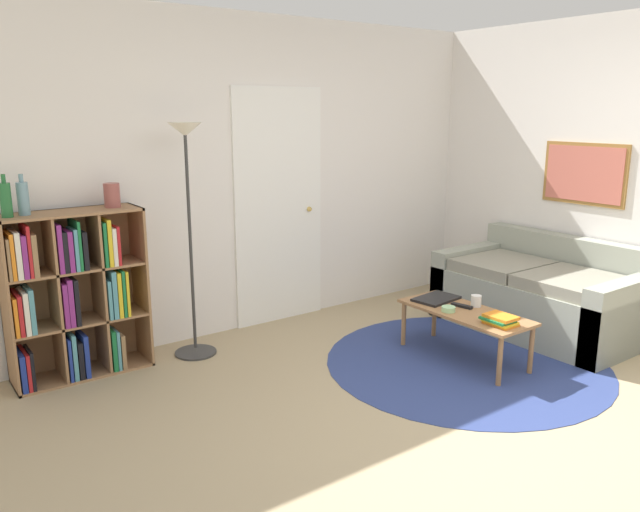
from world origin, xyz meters
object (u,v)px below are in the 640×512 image
(floor_lamp, at_px, (188,185))
(laptop, at_px, (436,299))
(couch, at_px, (543,296))
(coffee_table, at_px, (465,316))
(cup, at_px, (476,301))
(bottle_left, at_px, (6,199))
(bottle_middle, at_px, (23,198))
(bowl, at_px, (448,309))
(bookshelf, at_px, (72,294))
(vase_on_shelf, at_px, (112,195))

(floor_lamp, xyz_separation_m, laptop, (1.62, -0.97, -0.91))
(couch, height_order, coffee_table, couch)
(coffee_table, height_order, laptop, laptop)
(laptop, bearing_deg, cup, -67.03)
(laptop, xyz_separation_m, bottle_left, (-2.81, 1.08, 0.90))
(coffee_table, distance_m, bottle_middle, 3.18)
(laptop, height_order, bottle_left, bottle_left)
(bowl, distance_m, bottle_middle, 3.03)
(cup, distance_m, bottle_middle, 3.27)
(bookshelf, height_order, bottle_left, bottle_left)
(laptop, relative_size, bowl, 3.71)
(bookshelf, bearing_deg, coffee_table, -30.14)
(coffee_table, xyz_separation_m, bowl, (-0.12, 0.06, 0.06))
(couch, bearing_deg, coffee_table, -176.51)
(coffee_table, distance_m, laptop, 0.32)
(floor_lamp, distance_m, vase_on_shelf, 0.53)
(couch, relative_size, bowl, 15.99)
(bookshelf, xyz_separation_m, laptop, (2.46, -1.10, -0.21))
(floor_lamp, bearing_deg, bowl, -39.70)
(laptop, bearing_deg, bookshelf, 155.91)
(couch, distance_m, bottle_left, 4.20)
(laptop, bearing_deg, coffee_table, -93.97)
(bowl, height_order, cup, cup)
(bowl, distance_m, vase_on_shelf, 2.56)
(floor_lamp, height_order, coffee_table, floor_lamp)
(laptop, relative_size, vase_on_shelf, 2.25)
(laptop, distance_m, bottle_left, 3.14)
(bookshelf, distance_m, floor_lamp, 1.11)
(floor_lamp, distance_m, bottle_middle, 1.09)
(cup, bearing_deg, floor_lamp, 143.99)
(floor_lamp, height_order, couch, floor_lamp)
(bookshelf, height_order, bottle_middle, bottle_middle)
(bookshelf, bearing_deg, bottle_middle, 178.41)
(coffee_table, bearing_deg, bottle_middle, 152.02)
(bowl, xyz_separation_m, vase_on_shelf, (-1.99, 1.36, 0.86))
(bookshelf, height_order, bowl, bookshelf)
(bottle_left, bearing_deg, coffee_table, -26.59)
(coffee_table, xyz_separation_m, vase_on_shelf, (-2.11, 1.42, 0.92))
(bookshelf, relative_size, cup, 13.50)
(bottle_middle, height_order, vase_on_shelf, bottle_middle)
(bottle_middle, bearing_deg, laptop, -22.29)
(floor_lamp, bearing_deg, laptop, -31.02)
(vase_on_shelf, bearing_deg, bottle_left, -178.06)
(floor_lamp, relative_size, bowl, 17.11)
(bowl, relative_size, bottle_middle, 0.38)
(bowl, bearing_deg, bottle_middle, 152.00)
(floor_lamp, relative_size, coffee_table, 1.72)
(floor_lamp, relative_size, laptop, 4.61)
(laptop, distance_m, bottle_middle, 3.05)
(coffee_table, height_order, vase_on_shelf, vase_on_shelf)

